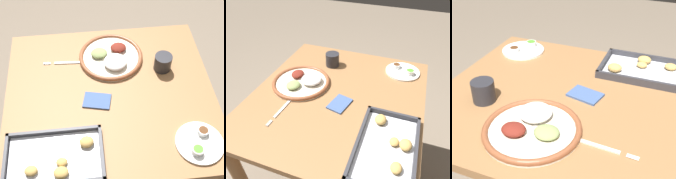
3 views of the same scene
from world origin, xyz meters
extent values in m
plane|color=#7A6B59|center=(0.00, 0.00, 0.00)|extent=(8.00, 8.00, 0.00)
cube|color=olive|center=(0.00, 0.00, 0.75)|extent=(0.91, 0.82, 0.03)
cylinder|color=olive|center=(-0.40, -0.36, 0.37)|extent=(0.06, 0.06, 0.74)
cylinder|color=olive|center=(0.40, -0.36, 0.37)|extent=(0.06, 0.06, 0.74)
cylinder|color=beige|center=(-0.03, -0.21, 0.77)|extent=(0.30, 0.30, 0.01)
torus|color=brown|center=(-0.03, -0.21, 0.78)|extent=(0.30, 0.30, 0.02)
ellipsoid|color=white|center=(-0.04, -0.16, 0.80)|extent=(0.11, 0.11, 0.04)
ellipsoid|color=maroon|center=(-0.07, -0.25, 0.79)|extent=(0.07, 0.06, 0.03)
ellipsoid|color=#8C9E5B|center=(0.03, -0.23, 0.79)|extent=(0.08, 0.07, 0.03)
cube|color=silver|center=(0.16, -0.20, 0.77)|extent=(0.16, 0.02, 0.00)
cylinder|color=silver|center=(0.28, -0.21, 0.77)|extent=(0.04, 0.01, 0.00)
cylinder|color=silver|center=(0.28, -0.21, 0.77)|extent=(0.04, 0.01, 0.00)
cylinder|color=silver|center=(0.28, -0.21, 0.77)|extent=(0.04, 0.01, 0.00)
cylinder|color=silver|center=(0.28, -0.20, 0.77)|extent=(0.04, 0.01, 0.00)
cylinder|color=white|center=(-0.32, 0.28, 0.77)|extent=(0.19, 0.19, 0.01)
cylinder|color=silver|center=(-0.30, 0.32, 0.79)|extent=(0.05, 0.05, 0.03)
cylinder|color=#51992D|center=(-0.30, 0.32, 0.80)|extent=(0.04, 0.04, 0.01)
cylinder|color=silver|center=(-0.34, 0.24, 0.79)|extent=(0.04, 0.04, 0.02)
cylinder|color=#593319|center=(-0.34, 0.24, 0.80)|extent=(0.04, 0.04, 0.01)
cube|color=#333338|center=(0.24, 0.28, 0.77)|extent=(0.37, 0.22, 0.01)
cube|color=silver|center=(0.24, 0.28, 0.77)|extent=(0.34, 0.21, 0.00)
cube|color=#333338|center=(0.24, 0.17, 0.79)|extent=(0.37, 0.01, 0.02)
cube|color=#333338|center=(0.06, 0.28, 0.79)|extent=(0.01, 0.22, 0.02)
cube|color=#333338|center=(0.42, 0.28, 0.79)|extent=(0.01, 0.22, 0.02)
ellipsoid|color=tan|center=(0.32, 0.33, 0.79)|extent=(0.05, 0.04, 0.03)
ellipsoid|color=tan|center=(0.12, 0.24, 0.79)|extent=(0.06, 0.05, 0.03)
ellipsoid|color=tan|center=(0.21, 0.35, 0.79)|extent=(0.06, 0.05, 0.03)
ellipsoid|color=tan|center=(0.21, 0.31, 0.79)|extent=(0.04, 0.04, 0.02)
cylinder|color=#28282D|center=(-0.25, -0.12, 0.81)|extent=(0.08, 0.08, 0.08)
cube|color=#3F598C|center=(0.06, 0.03, 0.77)|extent=(0.13, 0.10, 0.01)
camera|label=1|loc=(0.08, 0.81, 1.85)|focal=50.00mm
camera|label=2|loc=(0.78, 0.29, 1.45)|focal=35.00mm
camera|label=3|loc=(0.33, -0.85, 1.38)|focal=50.00mm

